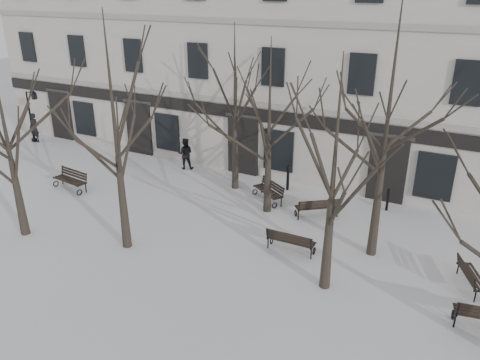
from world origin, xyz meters
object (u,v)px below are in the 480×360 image
Objects in this scene: tree_1 at (113,108)px; bench_5 at (471,276)px; lamp_post at (32,112)px; bench_3 at (269,190)px; bench_0 at (71,179)px; bench_1 at (291,240)px; tree_2 at (336,151)px; tree_0 at (3,120)px; bench_4 at (317,207)px.

bench_5 is at bearing 15.17° from tree_1.
bench_3 is at bearing -3.71° from lamp_post.
bench_0 is 16.87m from bench_5.
lamp_post reaches higher than bench_1.
bench_3 is at bearing 64.09° from tree_1.
lamp_post is at bearing 57.77° from bench_5.
lamp_post is at bearing 151.62° from tree_1.
bench_3 is 1.05× the size of bench_5.
tree_1 is 7.23m from tree_2.
tree_0 is 4.11× the size of bench_3.
tree_1 reaches higher than bench_3.
tree_2 is at bearing -16.74° from lamp_post.
bench_0 is at bearing -24.50° from bench_4.
bench_5 is (5.83, -2.38, -0.05)m from bench_4.
tree_1 is 4.31× the size of bench_0.
bench_4 reaches higher than bench_3.
tree_0 is 4.15× the size of bench_1.
tree_1 is 12.48m from bench_5.
bench_4 is 0.55× the size of lamp_post.
bench_5 is at bearing -174.75° from bench_1.
tree_1 is at bearing 82.35° from bench_5.
tree_0 is 0.99× the size of tree_2.
tree_1 reaches higher than tree_0.
bench_0 is at bearing 171.79° from tree_2.
bench_3 is (-4.22, 5.03, -4.04)m from tree_2.
bench_5 is at bearing -9.41° from lamp_post.
bench_3 is at bearing -51.45° from bench_4.
tree_0 is at bearing 82.35° from bench_5.
tree_1 is 1.13× the size of tree_2.
bench_4 reaches higher than bench_1.
lamp_post is at bearing 137.79° from tree_0.
tree_2 is at bearing 10.48° from tree_0.
lamp_post reaches higher than bench_5.
tree_1 is 4.70× the size of bench_4.
tree_1 is at bearing 22.60° from bench_1.
bench_3 reaches higher than bench_5.
bench_1 is (5.40, 2.38, -4.65)m from tree_1.
bench_3 is at bearing 27.39° from bench_0.
lamp_post is (-24.19, 4.01, 1.40)m from bench_5.
bench_0 reaches higher than bench_4.
tree_1 is 2.59× the size of lamp_post.
tree_1 is at bearing 15.19° from tree_0.
tree_0 is 4.25m from tree_1.
tree_2 is 4.36× the size of bench_5.
lamp_post is at bearing -42.74° from bench_4.
tree_1 is 8.91m from bench_4.
bench_3 is 1.00× the size of bench_4.
bench_0 is 11.34m from bench_4.
bench_0 is 9.18m from bench_3.
tree_2 reaches higher than bench_4.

